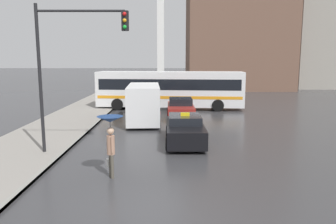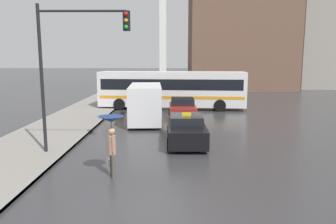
# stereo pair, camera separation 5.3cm
# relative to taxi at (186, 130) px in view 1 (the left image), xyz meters

# --- Properties ---
(ground_plane) EXTENTS (300.00, 300.00, 0.00)m
(ground_plane) POSITION_rel_taxi_xyz_m (-1.32, -7.70, -0.66)
(ground_plane) COLOR #38383A
(taxi) EXTENTS (1.91, 4.35, 1.53)m
(taxi) POSITION_rel_taxi_xyz_m (0.00, 0.00, 0.00)
(taxi) COLOR black
(taxi) RESTS_ON ground_plane
(sedan_red) EXTENTS (1.91, 4.13, 1.43)m
(sedan_red) POSITION_rel_taxi_xyz_m (0.04, 6.81, 0.02)
(sedan_red) COLOR maroon
(sedan_red) RESTS_ON ground_plane
(ambulance_van) EXTENTS (2.30, 5.46, 2.47)m
(ambulance_van) POSITION_rel_taxi_xyz_m (-2.44, 5.33, 0.71)
(ambulance_van) COLOR white
(ambulance_van) RESTS_ON ground_plane
(city_bus) EXTENTS (12.27, 3.44, 3.12)m
(city_bus) POSITION_rel_taxi_xyz_m (-0.68, 11.49, 1.08)
(city_bus) COLOR silver
(city_bus) RESTS_ON ground_plane
(pedestrian_with_umbrella) EXTENTS (0.91, 0.91, 2.19)m
(pedestrian_with_umbrella) POSITION_rel_taxi_xyz_m (-2.84, -4.89, 1.04)
(pedestrian_with_umbrella) COLOR #4C473D
(pedestrian_with_umbrella) RESTS_ON ground_plane
(traffic_light) EXTENTS (3.87, 0.38, 6.40)m
(traffic_light) POSITION_rel_taxi_xyz_m (-4.84, -2.04, 3.77)
(traffic_light) COLOR black
(traffic_light) RESTS_ON ground_plane
(monument_cross) EXTENTS (8.28, 0.90, 18.81)m
(monument_cross) POSITION_rel_taxi_xyz_m (-1.80, 27.68, 10.02)
(monument_cross) COLOR white
(monument_cross) RESTS_ON ground_plane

